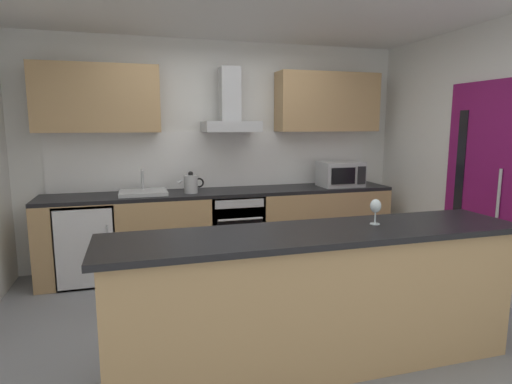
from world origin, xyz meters
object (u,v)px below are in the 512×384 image
object	(u,v)px
oven	(234,228)
kettle	(191,183)
microwave	(341,174)
sink	(143,192)
refrigerator	(88,242)
wine_glass	(376,207)
range_hood	(230,112)

from	to	relation	value
oven	kettle	size ratio (longest dim) A/B	2.77
microwave	sink	size ratio (longest dim) A/B	1.00
microwave	refrigerator	bearing A→B (deg)	179.50
sink	kettle	size ratio (longest dim) A/B	1.73
oven	wine_glass	size ratio (longest dim) A/B	4.50
oven	refrigerator	distance (m)	1.58
refrigerator	kettle	bearing A→B (deg)	-1.62
refrigerator	range_hood	xyz separation A→B (m)	(1.58, 0.13, 1.36)
sink	kettle	distance (m)	0.52
kettle	oven	bearing A→B (deg)	3.98
refrigerator	range_hood	world-z (taller)	range_hood
microwave	wine_glass	size ratio (longest dim) A/B	2.81
sink	kettle	bearing A→B (deg)	-5.03
kettle	range_hood	xyz separation A→B (m)	(0.48, 0.16, 0.78)
refrigerator	wine_glass	bearing A→B (deg)	-45.18
oven	wine_glass	world-z (taller)	wine_glass
refrigerator	microwave	distance (m)	2.97
wine_glass	oven	bearing A→B (deg)	103.65
oven	refrigerator	world-z (taller)	oven
refrigerator	microwave	size ratio (longest dim) A/B	1.70
oven	wine_glass	distance (m)	2.26
refrigerator	kettle	size ratio (longest dim) A/B	2.94
oven	refrigerator	size ratio (longest dim) A/B	0.94
range_hood	wine_glass	world-z (taller)	range_hood
sink	range_hood	world-z (taller)	range_hood
microwave	wine_glass	bearing A→B (deg)	-111.40
sink	range_hood	bearing A→B (deg)	6.81
sink	kettle	world-z (taller)	sink
microwave	range_hood	distance (m)	1.53
kettle	wine_glass	xyz separation A→B (m)	(1.00, -2.07, 0.08)
range_hood	wine_glass	bearing A→B (deg)	-77.12
range_hood	sink	bearing A→B (deg)	-173.19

